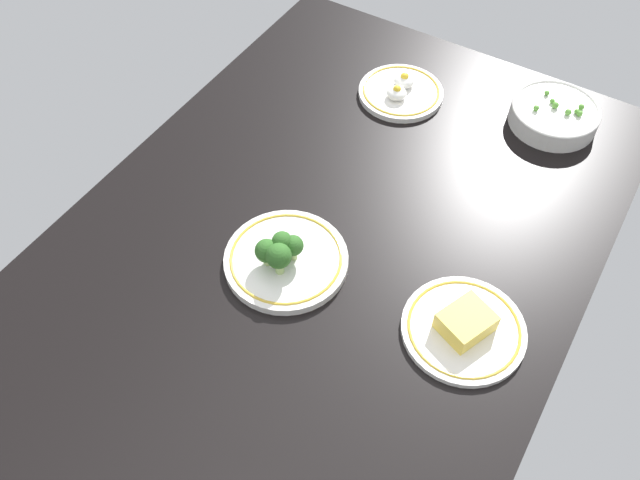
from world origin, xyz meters
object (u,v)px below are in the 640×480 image
object	(u,v)px
plate_eggs	(401,91)
plate_cheese	(464,327)
bowl_peas	(554,114)
plate_broccoli	(285,258)

from	to	relation	value
plate_eggs	plate_cheese	bearing A→B (deg)	37.06
bowl_peas	plate_eggs	distance (cm)	31.23
plate_cheese	plate_eggs	world-z (taller)	plate_cheese
plate_broccoli	plate_eggs	xyz separation A→B (cm)	(-49.47, -3.30, -0.86)
plate_cheese	plate_eggs	size ratio (longest dim) A/B	1.11
plate_broccoli	plate_eggs	bearing A→B (deg)	-176.19
bowl_peas	plate_cheese	bearing A→B (deg)	4.71
plate_broccoli	plate_eggs	size ratio (longest dim) A/B	1.19
plate_broccoli	plate_eggs	distance (cm)	49.58
bowl_peas	plate_broccoli	bearing A→B (deg)	-24.91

